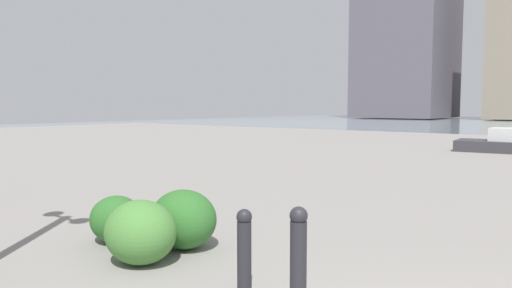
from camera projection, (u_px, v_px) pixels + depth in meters
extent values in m
cube|color=#5B5660|center=(408.00, 20.00, 65.40)|extent=(11.30, 13.23, 27.07)
cylinder|color=#232328|center=(298.00, 274.00, 3.34)|extent=(0.12, 0.12, 0.77)
sphere|color=#232328|center=(299.00, 216.00, 3.31)|extent=(0.13, 0.13, 0.13)
cylinder|color=#232328|center=(244.00, 259.00, 3.89)|extent=(0.12, 0.12, 0.63)
sphere|color=#232328|center=(244.00, 217.00, 3.86)|extent=(0.13, 0.13, 0.13)
ellipsoid|color=#2D6628|center=(183.00, 219.00, 5.20)|extent=(0.77, 0.70, 0.66)
ellipsoid|color=#477F38|center=(141.00, 232.00, 4.69)|extent=(0.76, 0.68, 0.64)
ellipsoid|color=#2D6628|center=(116.00, 219.00, 5.43)|extent=(0.64, 0.58, 0.55)
cube|color=#333338|center=(510.00, 148.00, 16.10)|extent=(3.51, 1.90, 0.50)
cube|color=silver|center=(510.00, 135.00, 16.06)|extent=(1.22, 1.00, 0.50)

